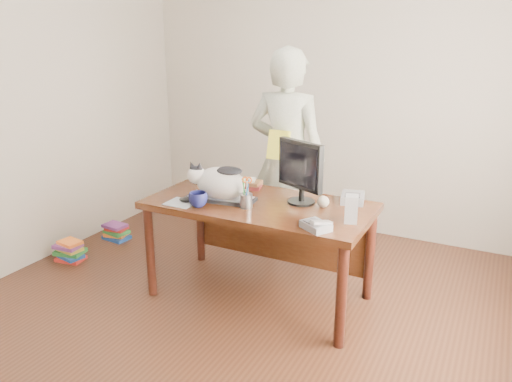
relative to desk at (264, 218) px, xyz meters
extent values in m
plane|color=black|center=(0.00, -0.68, -0.60)|extent=(4.50, 4.50, 0.00)
plane|color=silver|center=(0.00, 1.57, 0.75)|extent=(4.00, 0.00, 4.00)
cube|color=black|center=(0.00, -0.08, 0.12)|extent=(1.60, 0.80, 0.05)
cylinder|color=black|center=(-0.74, -0.42, -0.25)|extent=(0.07, 0.07, 0.70)
cylinder|color=black|center=(0.74, -0.42, -0.25)|extent=(0.07, 0.07, 0.70)
cylinder|color=black|center=(-0.74, 0.26, -0.25)|extent=(0.07, 0.07, 0.70)
cylinder|color=black|center=(0.74, 0.26, -0.25)|extent=(0.07, 0.07, 0.70)
cube|color=black|center=(0.00, 0.28, -0.20)|extent=(1.45, 0.03, 0.50)
cube|color=black|center=(-0.27, -0.16, 0.16)|extent=(0.52, 0.25, 0.02)
cube|color=#BBBCC1|center=(-0.27, -0.16, 0.18)|extent=(0.48, 0.21, 0.01)
ellipsoid|color=white|center=(-0.27, -0.16, 0.28)|extent=(0.40, 0.28, 0.23)
ellipsoid|color=white|center=(-0.44, -0.20, 0.33)|extent=(0.15, 0.15, 0.13)
ellipsoid|color=black|center=(-0.44, -0.20, 0.37)|extent=(0.11, 0.10, 0.05)
cone|color=black|center=(-0.47, -0.22, 0.40)|extent=(0.07, 0.07, 0.08)
cone|color=black|center=(-0.41, -0.21, 0.40)|extent=(0.07, 0.07, 0.08)
ellipsoid|color=black|center=(-0.20, -0.15, 0.38)|extent=(0.22, 0.18, 0.05)
cylinder|color=white|center=(-0.09, -0.08, 0.20)|extent=(0.13, 0.15, 0.05)
cylinder|color=black|center=(0.27, 0.05, 0.16)|extent=(0.26, 0.26, 0.02)
cylinder|color=black|center=(0.27, 0.05, 0.21)|extent=(0.05, 0.05, 0.09)
cube|color=black|center=(0.26, 0.03, 0.43)|extent=(0.38, 0.20, 0.34)
cube|color=black|center=(0.25, 0.01, 0.43)|extent=(0.33, 0.15, 0.28)
cylinder|color=gray|center=(-0.03, -0.22, 0.20)|extent=(0.09, 0.09, 0.10)
cylinder|color=black|center=(-0.05, -0.21, 0.28)|extent=(0.03, 0.04, 0.15)
cylinder|color=#0C57B3|center=(-0.02, -0.23, 0.28)|extent=(0.02, 0.03, 0.15)
cylinder|color=#A51722|center=(-0.03, -0.20, 0.28)|extent=(0.01, 0.04, 0.15)
cylinder|color=#1A8427|center=(-0.04, -0.23, 0.28)|extent=(0.02, 0.03, 0.15)
cylinder|color=#B2B1B6|center=(-0.02, -0.22, 0.29)|extent=(0.02, 0.02, 0.11)
cylinder|color=#B2B1B6|center=(-0.02, -0.22, 0.29)|extent=(0.02, 0.02, 0.11)
torus|color=#E8560C|center=(-0.04, -0.22, 0.35)|extent=(0.05, 0.02, 0.05)
torus|color=#E8560C|center=(-0.01, -0.22, 0.35)|extent=(0.05, 0.02, 0.05)
cube|color=#AEB4BA|center=(-0.49, -0.34, 0.15)|extent=(0.21, 0.19, 0.00)
ellipsoid|color=black|center=(-0.47, -0.32, 0.17)|extent=(0.10, 0.06, 0.04)
imported|color=#0D0F37|center=(-0.34, -0.35, 0.20)|extent=(0.18, 0.18, 0.10)
cube|color=slate|center=(0.54, -0.38, 0.17)|extent=(0.22, 0.20, 0.04)
cube|color=#454548|center=(0.51, -0.37, 0.20)|extent=(0.11, 0.11, 0.01)
cube|color=#B2B1B6|center=(0.58, -0.39, 0.20)|extent=(0.12, 0.15, 0.05)
cube|color=#A0A1A3|center=(0.70, -0.16, 0.24)|extent=(0.10, 0.11, 0.18)
sphere|color=white|center=(0.44, 0.03, 0.19)|extent=(0.08, 0.08, 0.08)
cube|color=#461213|center=(-0.23, 0.19, 0.16)|extent=(0.23, 0.19, 0.03)
cube|color=brown|center=(-0.22, 0.19, 0.19)|extent=(0.20, 0.16, 0.03)
cube|color=silver|center=(-0.24, 0.19, 0.21)|extent=(0.15, 0.14, 0.02)
cube|color=slate|center=(0.59, 0.24, 0.18)|extent=(0.20, 0.24, 0.06)
cube|color=#454548|center=(0.60, 0.21, 0.21)|extent=(0.13, 0.13, 0.01)
imported|color=white|center=(-0.10, 0.64, 0.31)|extent=(0.68, 0.46, 1.82)
cube|color=gold|center=(-0.10, 0.47, 0.45)|extent=(0.18, 0.11, 0.24)
cube|color=red|center=(-1.75, -0.28, -0.59)|extent=(0.25, 0.19, 0.03)
cube|color=navy|center=(-1.74, -0.28, -0.56)|extent=(0.23, 0.18, 0.03)
cube|color=#22742E|center=(-1.76, -0.27, -0.53)|extent=(0.27, 0.22, 0.03)
cube|color=gold|center=(-1.75, -0.28, -0.49)|extent=(0.21, 0.16, 0.03)
cube|color=#763687|center=(-1.76, -0.29, -0.46)|extent=(0.23, 0.17, 0.03)
cube|color=orange|center=(-1.74, -0.27, -0.43)|extent=(0.21, 0.17, 0.03)
cube|color=navy|center=(-1.72, 0.27, -0.59)|extent=(0.25, 0.19, 0.03)
cube|color=orange|center=(-1.73, 0.28, -0.55)|extent=(0.22, 0.19, 0.03)
cube|color=#22742E|center=(-1.71, 0.27, -0.52)|extent=(0.24, 0.19, 0.03)
cube|color=red|center=(-1.72, 0.28, -0.49)|extent=(0.21, 0.16, 0.03)
cube|color=#763687|center=(-1.73, 0.27, -0.46)|extent=(0.22, 0.17, 0.03)
camera|label=1|loc=(1.51, -3.10, 1.31)|focal=35.00mm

